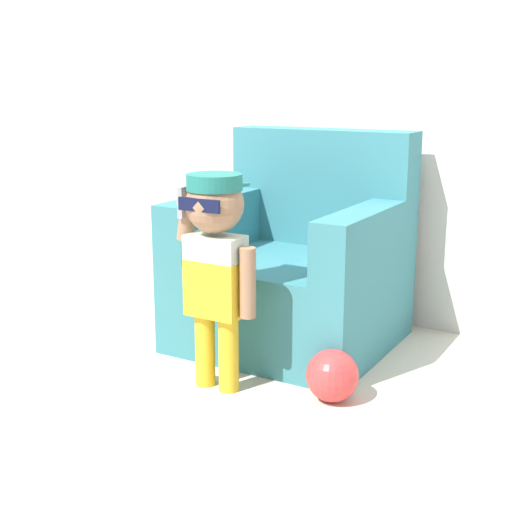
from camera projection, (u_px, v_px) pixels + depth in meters
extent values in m
plane|color=beige|center=(271.00, 358.00, 3.39)|extent=(10.00, 10.00, 0.00)
cube|color=silver|center=(348.00, 78.00, 3.77)|extent=(10.00, 0.05, 2.60)
cube|color=teal|center=(290.00, 300.00, 3.55)|extent=(0.98, 0.92, 0.45)
cube|color=teal|center=(323.00, 187.00, 3.73)|extent=(0.98, 0.20, 0.60)
cube|color=teal|center=(210.00, 224.00, 3.58)|extent=(0.17, 0.72, 0.28)
cube|color=teal|center=(360.00, 241.00, 3.18)|extent=(0.17, 0.72, 0.28)
cylinder|color=gold|center=(205.00, 349.00, 3.06)|extent=(0.09, 0.09, 0.33)
cylinder|color=gold|center=(229.00, 354.00, 3.00)|extent=(0.09, 0.09, 0.33)
cube|color=gold|center=(216.00, 288.00, 2.97)|extent=(0.24, 0.14, 0.24)
cube|color=#B7C6B2|center=(215.00, 247.00, 2.92)|extent=(0.24, 0.14, 0.10)
sphere|color=#997051|center=(215.00, 204.00, 2.88)|extent=(0.24, 0.24, 0.24)
cylinder|color=#1E7066|center=(214.00, 182.00, 2.86)|extent=(0.23, 0.23, 0.07)
cube|color=#1E7066|center=(229.00, 185.00, 2.96)|extent=(0.14, 0.11, 0.01)
cube|color=#0F1433|center=(199.00, 205.00, 2.79)|extent=(0.19, 0.01, 0.05)
cylinder|color=#997051|center=(248.00, 283.00, 2.88)|extent=(0.07, 0.07, 0.29)
cylinder|color=#997051|center=(187.00, 221.00, 2.97)|extent=(0.10, 0.07, 0.17)
cube|color=gray|center=(184.00, 202.00, 2.93)|extent=(0.02, 0.07, 0.13)
cylinder|color=white|center=(164.00, 311.00, 4.06)|extent=(0.22, 0.22, 0.02)
cylinder|color=white|center=(163.00, 271.00, 4.01)|extent=(0.06, 0.06, 0.50)
cylinder|color=white|center=(162.00, 226.00, 3.95)|extent=(0.34, 0.34, 0.02)
sphere|color=#D13838|center=(332.00, 376.00, 2.92)|extent=(0.22, 0.22, 0.22)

